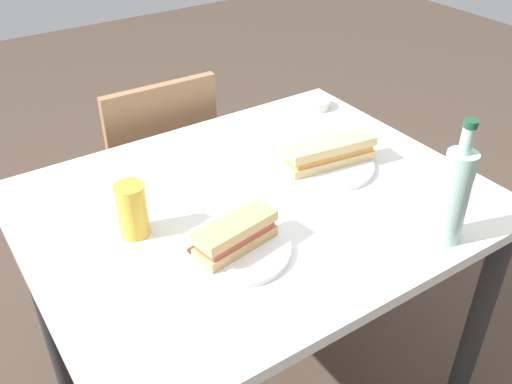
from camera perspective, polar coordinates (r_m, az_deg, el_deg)
dining_table at (r=1.49m, az=0.00°, el=-4.27°), size 1.13×0.89×0.76m
chair_far at (r=2.04m, az=-10.12°, el=1.92°), size 0.41×0.41×0.87m
plate_near at (r=1.25m, az=-2.04°, el=-5.79°), size 0.24×0.24×0.01m
baguette_sandwich_near at (r=1.22m, az=-2.07°, el=-4.30°), size 0.20×0.10×0.07m
knife_near at (r=1.27m, az=-4.09°, el=-4.49°), size 0.18×0.04×0.01m
plate_far at (r=1.55m, az=7.39°, el=2.64°), size 0.24×0.24×0.01m
baguette_sandwich_far at (r=1.53m, az=7.50°, el=3.97°), size 0.26×0.10×0.07m
knife_far at (r=1.58m, az=5.99°, el=3.84°), size 0.18×0.05×0.01m
water_bottle at (r=1.29m, az=19.39°, el=-0.26°), size 0.07×0.07×0.30m
beer_glass at (r=1.30m, az=-12.42°, el=-1.79°), size 0.07×0.07×0.13m
olive_bowl at (r=1.88m, az=5.92°, el=8.93°), size 0.10×0.10×0.03m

